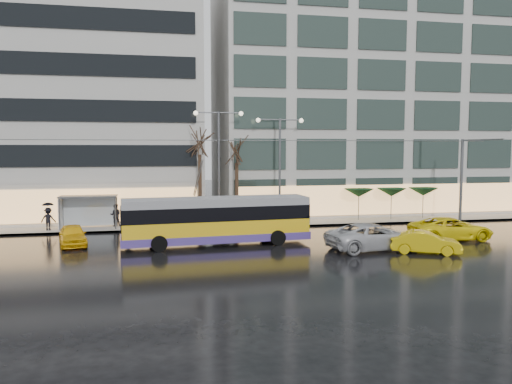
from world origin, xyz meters
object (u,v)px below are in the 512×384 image
object	(u,v)px
trolleybus	(217,222)
street_lamp_near	(219,151)
bus_shelter	(84,205)
taxi_a	(73,235)

from	to	relation	value
trolleybus	street_lamp_near	world-z (taller)	street_lamp_near
trolleybus	bus_shelter	world-z (taller)	trolleybus
trolleybus	taxi_a	size ratio (longest dim) A/B	3.05
street_lamp_near	bus_shelter	bearing A→B (deg)	-179.37
taxi_a	street_lamp_near	bearing A→B (deg)	19.52
street_lamp_near	taxi_a	distance (m)	13.16
trolleybus	bus_shelter	xyz separation A→B (m)	(-9.26, 7.78, 0.46)
taxi_a	bus_shelter	bearing A→B (deg)	79.13
bus_shelter	street_lamp_near	size ratio (longest dim) A/B	0.47
bus_shelter	street_lamp_near	xyz separation A→B (m)	(10.38, 0.11, 4.03)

